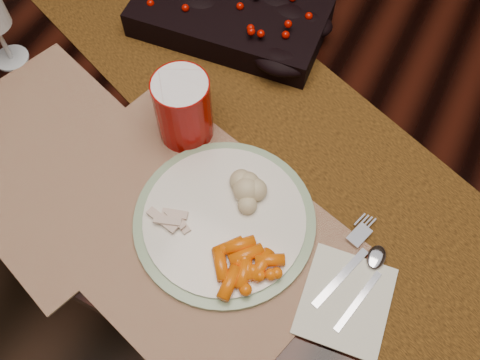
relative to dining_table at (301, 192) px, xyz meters
The scene contains 14 objects.
floor 0.38m from the dining_table, ahead, with size 5.00×5.00×0.00m, color black.
dining_table is the anchor object (origin of this frame).
table_runner 0.40m from the dining_table, 70.02° to the right, with size 1.54×0.32×0.00m, color black.
centerpiece 0.47m from the dining_table, 164.12° to the left, with size 0.35×0.18×0.07m, color black, non-canonical shape.
placemat_main 0.51m from the dining_table, 104.90° to the right, with size 0.47×0.34×0.00m, color brown.
placemat_second 0.60m from the dining_table, 135.47° to the right, with size 0.42×0.31×0.00m, color brown.
dinner_plate 0.49m from the dining_table, 96.70° to the right, with size 0.28×0.28×0.02m, color white.
baby_carrots 0.54m from the dining_table, 87.32° to the right, with size 0.10×0.08×0.02m, color #E85B05, non-canonical shape.
mashed_potatoes 0.48m from the dining_table, 97.13° to the right, with size 0.07×0.06×0.04m, color beige, non-canonical shape.
turkey_shreds 0.54m from the dining_table, 106.74° to the right, with size 0.07×0.06×0.01m, color tan, non-canonical shape.
napkin 0.53m from the dining_table, 61.68° to the right, with size 0.12×0.14×0.00m, color silver.
fork 0.50m from the dining_table, 60.90° to the right, with size 0.02×0.15×0.00m, color silver, non-canonical shape.
spoon 0.52m from the dining_table, 57.22° to the right, with size 0.03×0.14×0.00m, color silver, non-canonical shape.
red_cup 0.51m from the dining_table, 133.79° to the right, with size 0.09×0.09×0.12m, color #910300.
Camera 1 is at (0.14, -0.58, 1.51)m, focal length 40.00 mm.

